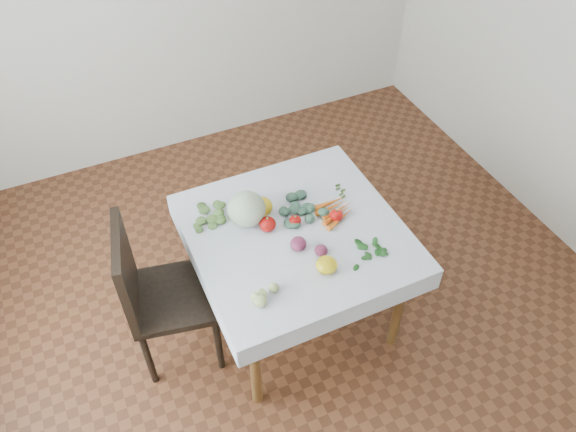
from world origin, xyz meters
name	(u,v)px	position (x,y,z in m)	size (l,w,h in m)	color
ground	(295,312)	(0.00, 0.00, 0.00)	(4.00, 4.00, 0.00)	brown
table	(296,244)	(0.00, 0.00, 0.65)	(1.00, 1.00, 0.75)	brown
tablecloth	(296,231)	(0.00, 0.00, 0.75)	(1.12, 1.12, 0.01)	white
chair	(154,290)	(-0.80, 0.08, 0.57)	(0.53, 0.53, 1.00)	black
cabbage	(247,209)	(-0.21, 0.18, 0.85)	(0.21, 0.21, 0.19)	#AFC3A3
tomato_a	(254,200)	(-0.13, 0.28, 0.79)	(0.09, 0.09, 0.08)	#AD0E0B
tomato_b	(337,215)	(0.24, -0.01, 0.79)	(0.08, 0.08, 0.07)	#AD0E0B
tomato_c	(268,224)	(-0.14, 0.08, 0.80)	(0.09, 0.09, 0.08)	#AD0E0B
tomato_d	(295,221)	(0.01, 0.05, 0.79)	(0.07, 0.07, 0.06)	#AD0E0B
heirloom_back	(261,206)	(-0.12, 0.21, 0.80)	(0.13, 0.13, 0.09)	yellow
heirloom_front	(327,265)	(0.02, -0.31, 0.79)	(0.11, 0.11, 0.08)	yellow
onion_a	(298,244)	(-0.05, -0.12, 0.79)	(0.09, 0.09, 0.07)	#5F1B3F
onion_b	(321,251)	(0.04, -0.21, 0.79)	(0.07, 0.07, 0.06)	#5F1B3F
tomatillo_cluster	(269,292)	(-0.31, -0.33, 0.78)	(0.13, 0.12, 0.05)	#ABBF6E
carrot_bunch	(336,210)	(0.26, 0.04, 0.77)	(0.21, 0.21, 0.03)	orange
kale_bunch	(303,207)	(0.10, 0.14, 0.78)	(0.28, 0.25, 0.04)	#3A5F47
basil_bunch	(364,251)	(0.26, -0.28, 0.76)	(0.24, 0.16, 0.01)	#1B561A
dill_bunch	(210,215)	(-0.39, 0.30, 0.77)	(0.20, 0.19, 0.02)	#497134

